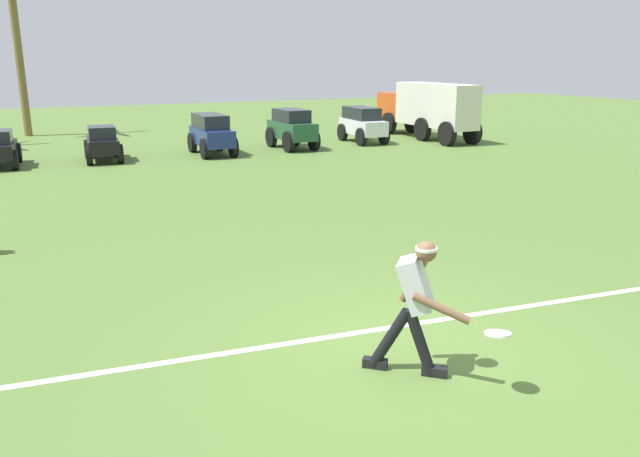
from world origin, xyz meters
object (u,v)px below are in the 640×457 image
at_px(parked_car_slot_c, 211,133).
at_px(parked_car_slot_d, 292,128).
at_px(palm_tree_left_of_centre, 17,44).
at_px(frisbee_thrower, 415,300).
at_px(frisbee_in_flight, 498,334).
at_px(parked_car_slot_b, 103,143).
at_px(parked_car_slot_e, 362,124).
at_px(box_truck, 428,108).

height_order(parked_car_slot_c, parked_car_slot_d, parked_car_slot_d).
bearing_deg(parked_car_slot_c, palm_tree_left_of_centre, 123.14).
height_order(frisbee_thrower, frisbee_in_flight, frisbee_thrower).
relative_size(parked_car_slot_b, parked_car_slot_e, 0.92).
height_order(parked_car_slot_d, palm_tree_left_of_centre, palm_tree_left_of_centre).
relative_size(box_truck, palm_tree_left_of_centre, 0.95).
bearing_deg(frisbee_in_flight, parked_car_slot_c, 83.21).
distance_m(parked_car_slot_b, parked_car_slot_d, 6.49).
relative_size(frisbee_in_flight, parked_car_slot_b, 0.15).
xyz_separation_m(parked_car_slot_b, parked_car_slot_d, (6.49, -0.05, 0.18)).
height_order(box_truck, palm_tree_left_of_centre, palm_tree_left_of_centre).
bearing_deg(parked_car_slot_e, parked_car_slot_d, -172.47).
distance_m(parked_car_slot_b, box_truck, 12.60).
relative_size(parked_car_slot_e, box_truck, 0.41).
relative_size(frisbee_thrower, parked_car_slot_b, 0.63).
bearing_deg(frisbee_thrower, frisbee_in_flight, -55.65).
bearing_deg(frisbee_thrower, parked_car_slot_b, 93.82).
bearing_deg(parked_car_slot_b, parked_car_slot_e, 2.19).
bearing_deg(parked_car_slot_d, frisbee_thrower, -108.93).
xyz_separation_m(parked_car_slot_c, parked_car_slot_e, (6.13, 0.54, 0.00)).
xyz_separation_m(frisbee_thrower, parked_car_slot_d, (5.43, 15.82, -0.06)).
relative_size(parked_car_slot_b, box_truck, 0.38).
height_order(parked_car_slot_e, palm_tree_left_of_centre, palm_tree_left_of_centre).
xyz_separation_m(parked_car_slot_e, palm_tree_left_of_centre, (-11.63, 7.88, 2.98)).
xyz_separation_m(parked_car_slot_b, parked_car_slot_e, (9.62, 0.37, 0.16)).
height_order(frisbee_thrower, box_truck, box_truck).
distance_m(parked_car_slot_b, palm_tree_left_of_centre, 9.05).
bearing_deg(palm_tree_left_of_centre, parked_car_slot_e, -34.12).
bearing_deg(box_truck, parked_car_slot_d, -176.61).
height_order(frisbee_in_flight, box_truck, box_truck).
bearing_deg(frisbee_thrower, parked_car_slot_e, 62.20).
xyz_separation_m(frisbee_in_flight, parked_car_slot_c, (1.95, 16.40, 0.09)).
height_order(frisbee_thrower, parked_car_slot_c, frisbee_thrower).
height_order(parked_car_slot_b, parked_car_slot_e, parked_car_slot_e).
relative_size(frisbee_in_flight, box_truck, 0.06).
bearing_deg(parked_car_slot_d, parked_car_slot_c, -177.57).
height_order(parked_car_slot_d, parked_car_slot_e, parked_car_slot_d).
bearing_deg(parked_car_slot_d, parked_car_slot_b, 179.60).
xyz_separation_m(parked_car_slot_c, palm_tree_left_of_centre, (-5.50, 8.42, 2.98)).
relative_size(parked_car_slot_e, palm_tree_left_of_centre, 0.39).
bearing_deg(frisbee_thrower, box_truck, 54.55).
height_order(frisbee_thrower, palm_tree_left_of_centre, palm_tree_left_of_centre).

